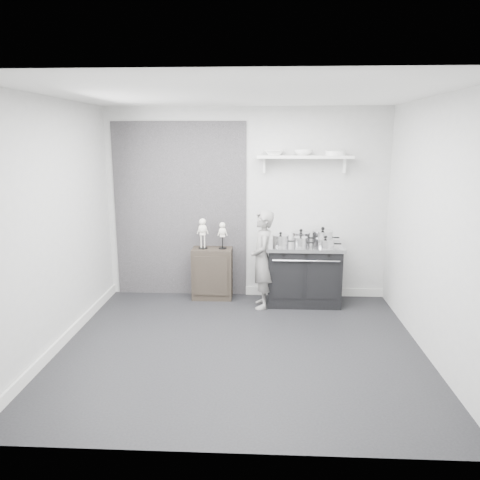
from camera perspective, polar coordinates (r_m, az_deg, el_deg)
name	(u,v)px	position (r m, az deg, el deg)	size (l,w,h in m)	color
ground	(240,347)	(5.34, 0.00, -12.87)	(4.00, 4.00, 0.00)	black
room_shell	(232,198)	(5.02, -0.94, 5.09)	(4.02, 3.62, 2.71)	#AEAEAC
wall_shelf	(305,158)	(6.53, 7.88, 9.92)	(1.30, 0.26, 0.24)	white
stove	(303,274)	(6.59, 7.75, -4.08)	(1.05, 0.65, 0.84)	black
side_cabinet	(212,273)	(6.75, -3.39, -4.08)	(0.57, 0.33, 0.74)	black
child	(262,260)	(6.31, 2.74, -2.41)	(0.49, 0.32, 1.33)	slate
pot_front_left	(281,241)	(6.32, 4.96, -0.06)	(0.31, 0.23, 0.20)	silver
pot_back_left	(301,237)	(6.58, 7.42, 0.33)	(0.35, 0.27, 0.20)	silver
pot_back_right	(323,237)	(6.57, 10.03, 0.38)	(0.38, 0.29, 0.24)	silver
pot_front_right	(325,243)	(6.34, 10.37, -0.37)	(0.34, 0.25, 0.16)	silver
pot_front_center	(301,242)	(6.32, 7.40, -0.24)	(0.27, 0.18, 0.17)	silver
skeleton_full	(203,231)	(6.61, -4.57, 1.08)	(0.14, 0.09, 0.50)	silver
skeleton_torso	(222,234)	(6.59, -2.15, 0.80)	(0.12, 0.08, 0.44)	silver
bowl_large	(274,153)	(6.49, 4.16, 10.58)	(0.29, 0.29, 0.07)	white
bowl_small	(303,152)	(6.52, 7.72, 10.53)	(0.24, 0.24, 0.08)	white
plate_stack	(336,153)	(6.57, 11.57, 10.34)	(0.28, 0.28, 0.06)	white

